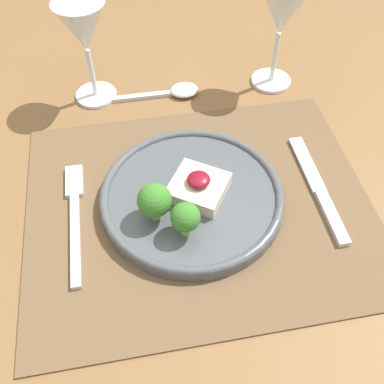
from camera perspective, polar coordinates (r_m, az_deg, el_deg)
The scene contains 9 objects.
ground_plane at distance 1.31m, azimuth 0.48°, elevation -23.00°, with size 8.00×8.00×0.00m, color brown.
dining_table at distance 0.68m, azimuth 0.87°, elevation -5.97°, with size 1.41×1.26×0.77m.
placemat at distance 0.61m, azimuth 0.96°, elevation -1.76°, with size 0.46×0.38×0.00m, color brown.
dinner_plate at distance 0.60m, azimuth -0.17°, elevation -0.55°, with size 0.25×0.25×0.07m.
fork at distance 0.62m, azimuth -14.64°, elevation -2.48°, with size 0.02×0.20×0.01m.
knife at distance 0.64m, azimuth 16.05°, elevation -0.25°, with size 0.02×0.20×0.01m.
spoon at distance 0.78m, azimuth -2.68°, elevation 12.58°, with size 0.18×0.04×0.01m.
wine_glass_near at distance 0.75m, azimuth 11.30°, elevation 21.13°, with size 0.08×0.08×0.17m.
wine_glass_far at distance 0.73m, azimuth -13.62°, elevation 19.14°, with size 0.08×0.08×0.17m.
Camera 1 is at (-0.08, -0.37, 1.26)m, focal length 42.00 mm.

